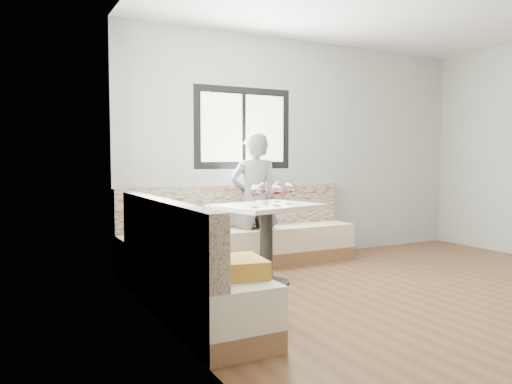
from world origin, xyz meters
TOP-DOWN VIEW (x-y plane):
  - room at (-0.08, 0.08)m, footprint 5.01×5.01m
  - banquette at (-1.59, 1.62)m, footprint 2.90×2.80m
  - table at (-1.19, 1.38)m, footprint 1.15×0.99m
  - person at (-0.91, 2.18)m, footprint 0.66×0.54m
  - olive_ramekin at (-1.23, 1.38)m, footprint 0.11×0.11m
  - wine_glass_a at (-1.44, 1.15)m, footprint 0.10×0.10m
  - wine_glass_b at (-1.18, 1.19)m, footprint 0.10×0.10m
  - wine_glass_c at (-0.98, 1.29)m, footprint 0.10×0.10m
  - wine_glass_d at (-1.17, 1.49)m, footprint 0.10×0.10m
  - wine_glass_e at (-0.95, 1.57)m, footprint 0.10×0.10m

SIDE VIEW (x-z plane):
  - banquette at x=-1.59m, z-range -0.14..0.81m
  - table at x=-1.19m, z-range 0.20..1.02m
  - person at x=-0.91m, z-range 0.00..1.58m
  - olive_ramekin at x=-1.23m, z-range 0.82..0.86m
  - wine_glass_a at x=-1.44m, z-range 0.86..1.08m
  - wine_glass_b at x=-1.18m, z-range 0.86..1.08m
  - wine_glass_c at x=-0.98m, z-range 0.86..1.08m
  - wine_glass_d at x=-1.17m, z-range 0.86..1.08m
  - wine_glass_e at x=-0.95m, z-range 0.86..1.08m
  - room at x=-0.08m, z-range 0.01..2.82m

